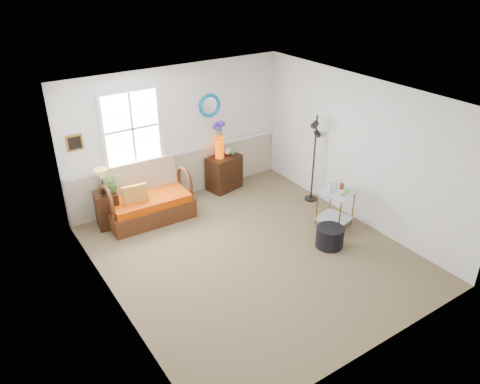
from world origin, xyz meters
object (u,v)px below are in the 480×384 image
lamp_stand (107,209)px  loveseat (148,194)px  side_table (335,209)px  floor_lamp (314,159)px  ottoman (330,237)px  cabinet (224,173)px

lamp_stand → loveseat: bearing=-11.8°
loveseat → side_table: 3.36m
floor_lamp → ottoman: size_ratio=3.77×
cabinet → floor_lamp: floor_lamp is taller
loveseat → lamp_stand: 0.75m
floor_lamp → cabinet: bearing=133.8°
lamp_stand → ottoman: (2.84, -2.67, -0.16)m
loveseat → floor_lamp: floor_lamp is taller
loveseat → lamp_stand: size_ratio=2.29×
floor_lamp → ottoman: bearing=-117.8°
lamp_stand → side_table: 4.03m
cabinet → ottoman: bearing=-95.1°
cabinet → ottoman: size_ratio=1.55×
floor_lamp → loveseat: bearing=162.6°
loveseat → cabinet: size_ratio=2.13×
lamp_stand → cabinet: size_ratio=0.93×
side_table → lamp_stand: bearing=146.2°
side_table → ottoman: size_ratio=1.50×
loveseat → side_table: loveseat is taller
loveseat → ottoman: bearing=-48.1°
loveseat → cabinet: bearing=10.1°
loveseat → lamp_stand: (-0.72, 0.15, -0.17)m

